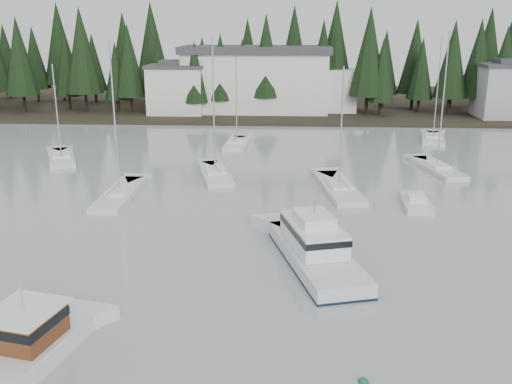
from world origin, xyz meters
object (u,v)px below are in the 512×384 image
cabin_cruiser_center (315,251)px  sailboat_1 (62,159)px  harbor_inn (268,80)px  runabout_1 (416,204)px  sailboat_0 (433,139)px  sailboat_3 (437,169)px  sailboat_8 (339,190)px  sailboat_6 (237,145)px  house_west (177,88)px  sailboat_7 (120,196)px  house_east_a (510,89)px  lobster_boat_brown (5,364)px  sailboat_5 (215,175)px

cabin_cruiser_center → sailboat_1: 39.31m
harbor_inn → runabout_1: (14.63, -50.87, -5.64)m
runabout_1 → harbor_inn: bearing=19.5°
sailboat_0 → sailboat_3: (-3.57, -16.62, 0.01)m
cabin_cruiser_center → sailboat_8: sailboat_8 is taller
sailboat_6 → cabin_cruiser_center: bearing=-165.0°
house_west → sailboat_1: size_ratio=0.84×
sailboat_6 → sailboat_7: 24.51m
house_east_a → lobster_boat_brown: size_ratio=1.02×
harbor_inn → sailboat_7: (-11.67, -49.54, -5.70)m
sailboat_5 → harbor_inn: bearing=-19.9°
house_east_a → sailboat_5: sailboat_5 is taller
cabin_cruiser_center → sailboat_3: bearing=-44.7°
house_east_a → sailboat_6: (-41.97, -22.27, -4.84)m
sailboat_6 → runabout_1: (17.64, -24.26, 0.07)m
sailboat_1 → cabin_cruiser_center: bearing=-158.0°
house_east_a → sailboat_1: size_ratio=0.93×
sailboat_3 → runabout_1: (-4.86, -12.66, 0.04)m
house_east_a → sailboat_0: size_ratio=0.74×
house_west → sailboat_3: size_ratio=0.64×
house_west → harbor_inn: 15.45m
sailboat_7 → runabout_1: 26.34m
sailboat_1 → runabout_1: sailboat_1 is taller
sailboat_0 → sailboat_5: 33.75m
house_east_a → runabout_1: house_east_a is taller
sailboat_6 → sailboat_8: 22.80m
sailboat_5 → sailboat_8: size_ratio=1.22×
sailboat_5 → sailboat_8: 13.09m
sailboat_1 → sailboat_8: sailboat_8 is taller
sailboat_1 → sailboat_3: bearing=-116.6°
sailboat_6 → runabout_1: bearing=-141.8°
sailboat_1 → sailboat_7: bearing=-165.2°
house_west → sailboat_6: sailboat_6 is taller
sailboat_5 → sailboat_6: (0.91, 15.25, -0.02)m
house_west → sailboat_6: (12.03, -23.27, -4.59)m
cabin_cruiser_center → sailboat_6: 37.71m
lobster_boat_brown → sailboat_1: sailboat_1 is taller
lobster_boat_brown → sailboat_8: (17.38, 30.42, -0.50)m
harbor_inn → house_east_a: bearing=-6.4°
harbor_inn → sailboat_0: size_ratio=2.07×
lobster_boat_brown → sailboat_8: bearing=-17.1°
cabin_cruiser_center → runabout_1: cabin_cruiser_center is taller
house_west → sailboat_3: sailboat_3 is taller
house_east_a → cabin_cruiser_center: (-33.59, -59.03, -4.15)m
sailboat_7 → house_east_a: bearing=-48.7°
harbor_inn → sailboat_6: harbor_inn is taller
house_east_a → sailboat_6: sailboat_6 is taller
cabin_cruiser_center → sailboat_6: (-8.38, 36.76, -0.68)m
sailboat_0 → harbor_inn: bearing=59.1°
cabin_cruiser_center → house_east_a: bearing=-45.1°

